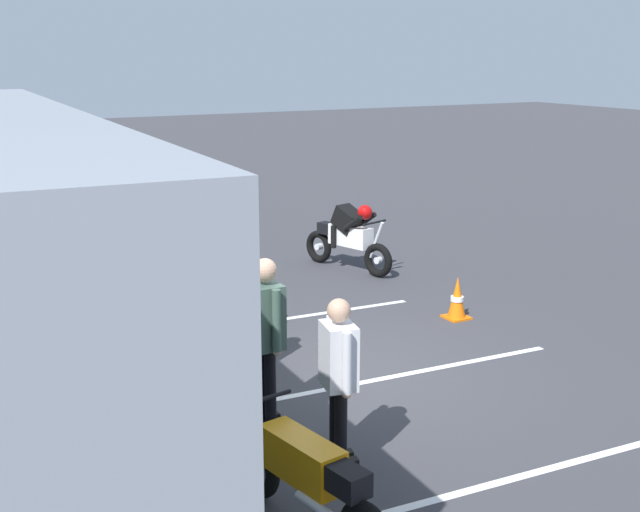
% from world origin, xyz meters
% --- Properties ---
extents(ground_plane, '(80.00, 80.00, 0.00)m').
position_xyz_m(ground_plane, '(0.00, 0.00, 0.00)').
color(ground_plane, '#38383D').
extents(spectator_far_left, '(0.58, 0.37, 1.65)m').
position_xyz_m(spectator_far_left, '(-2.03, 1.07, 0.98)').
color(spectator_far_left, black).
rests_on(spectator_far_left, ground_plane).
extents(spectator_left, '(0.57, 0.32, 1.82)m').
position_xyz_m(spectator_left, '(-0.97, 1.31, 1.09)').
color(spectator_left, black).
rests_on(spectator_left, ground_plane).
extents(spectator_centre, '(0.58, 0.35, 1.71)m').
position_xyz_m(spectator_centre, '(0.50, 1.11, 1.03)').
color(spectator_centre, black).
rests_on(spectator_centre, ground_plane).
extents(spectator_right, '(0.58, 0.35, 1.79)m').
position_xyz_m(spectator_right, '(1.48, 0.87, 1.07)').
color(spectator_right, black).
rests_on(spectator_right, ground_plane).
extents(spectator_far_right, '(0.57, 0.39, 1.72)m').
position_xyz_m(spectator_far_right, '(2.86, 0.88, 1.02)').
color(spectator_far_right, '#473823').
rests_on(spectator_far_right, ground_plane).
extents(parked_motorcycle_silver, '(2.04, 0.64, 0.99)m').
position_xyz_m(parked_motorcycle_silver, '(-2.88, 1.83, 0.48)').
color(parked_motorcycle_silver, black).
rests_on(parked_motorcycle_silver, ground_plane).
extents(parked_motorcycle_dark, '(2.05, 0.59, 0.99)m').
position_xyz_m(parked_motorcycle_dark, '(1.13, 1.77, 0.48)').
color(parked_motorcycle_dark, black).
rests_on(parked_motorcycle_dark, ground_plane).
extents(stunt_motorcycle, '(2.00, 0.82, 1.23)m').
position_xyz_m(stunt_motorcycle, '(4.14, -2.63, 0.61)').
color(stunt_motorcycle, black).
rests_on(stunt_motorcycle, ground_plane).
extents(traffic_cone, '(0.34, 0.34, 0.63)m').
position_xyz_m(traffic_cone, '(1.00, -2.64, 0.30)').
color(traffic_cone, orange).
rests_on(traffic_cone, ground_plane).
extents(bay_line_a, '(0.31, 4.81, 0.01)m').
position_xyz_m(bay_line_a, '(-3.01, -0.39, 0.00)').
color(bay_line_a, white).
rests_on(bay_line_a, ground_plane).
extents(bay_line_b, '(0.32, 4.96, 0.01)m').
position_xyz_m(bay_line_b, '(-0.43, -0.39, 0.00)').
color(bay_line_b, white).
rests_on(bay_line_b, ground_plane).
extents(bay_line_c, '(0.28, 4.11, 0.01)m').
position_xyz_m(bay_line_c, '(2.16, -0.39, 0.00)').
color(bay_line_c, white).
rests_on(bay_line_c, ground_plane).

